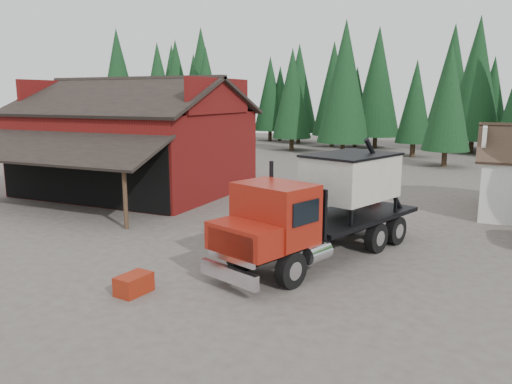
% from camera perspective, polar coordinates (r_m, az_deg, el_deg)
% --- Properties ---
extents(ground, '(120.00, 120.00, 0.00)m').
position_cam_1_polar(ground, '(18.93, -5.23, -7.57)').
color(ground, '#4C433C').
rests_on(ground, ground).
extents(red_barn, '(12.80, 13.63, 7.18)m').
position_cam_1_polar(red_barn, '(32.53, -13.56, 4.79)').
color(red_barn, maroon).
rests_on(red_barn, ground).
extents(conifer_backdrop, '(76.00, 16.00, 16.00)m').
position_cam_1_polar(conifer_backdrop, '(58.55, 15.66, 4.63)').
color(conifer_backdrop, black).
rests_on(conifer_backdrop, ground).
extents(near_pine_a, '(4.40, 4.40, 11.40)m').
position_cam_1_polar(near_pine_a, '(53.45, -11.08, 11.14)').
color(near_pine_a, '#382619').
rests_on(near_pine_a, ground).
extents(near_pine_b, '(3.96, 3.96, 10.40)m').
position_cam_1_polar(near_pine_b, '(45.65, 21.15, 10.06)').
color(near_pine_b, '#382619').
rests_on(near_pine_b, ground).
extents(near_pine_d, '(5.28, 5.28, 13.40)m').
position_cam_1_polar(near_pine_d, '(51.24, 10.11, 12.32)').
color(near_pine_d, '#382619').
rests_on(near_pine_d, ground).
extents(feed_truck, '(5.70, 10.02, 4.39)m').
position_cam_1_polar(feed_truck, '(18.68, 7.88, -1.35)').
color(feed_truck, black).
rests_on(feed_truck, ground).
extents(equip_box, '(0.83, 1.18, 0.60)m').
position_cam_1_polar(equip_box, '(16.04, -13.79, -10.19)').
color(equip_box, maroon).
rests_on(equip_box, ground).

